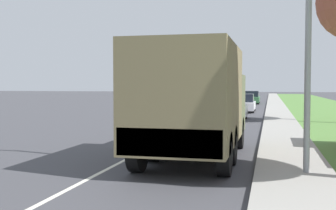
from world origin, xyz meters
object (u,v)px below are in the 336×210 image
Objects in this scene: military_truck at (194,99)px; car_third_ahead at (251,98)px; car_second_ahead at (243,104)px; car_nearest_ahead at (230,108)px.

car_third_ahead is at bearing 90.10° from military_truck.
car_second_ahead is (-0.00, 22.02, -1.06)m from military_truck.
car_second_ahead is at bearing 90.01° from military_truck.
military_truck is 1.43× the size of car_nearest_ahead.
military_truck is at bearing -89.90° from car_third_ahead.
military_truck reaches higher than car_nearest_ahead.
car_second_ahead is 14.68m from car_third_ahead.
car_third_ahead is at bearing 89.44° from car_nearest_ahead.
military_truck is at bearing -88.78° from car_nearest_ahead.
military_truck is 22.05m from car_second_ahead.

